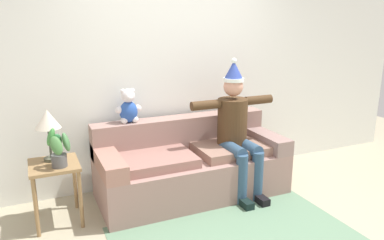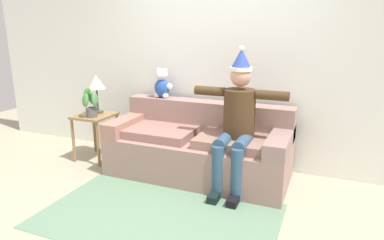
% 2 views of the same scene
% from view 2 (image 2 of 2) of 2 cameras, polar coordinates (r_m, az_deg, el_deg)
% --- Properties ---
extents(ground_plane, '(10.00, 10.00, 0.00)m').
position_cam_2_polar(ground_plane, '(3.34, -5.47, -15.54)').
color(ground_plane, tan).
extents(back_wall, '(7.00, 0.10, 2.70)m').
position_cam_2_polar(back_wall, '(4.31, 3.90, 10.44)').
color(back_wall, white).
rests_on(back_wall, ground_plane).
extents(couch, '(2.10, 0.89, 0.84)m').
position_cam_2_polar(couch, '(4.04, 1.22, -4.61)').
color(couch, gray).
rests_on(couch, ground_plane).
extents(person_seated, '(1.02, 0.77, 1.53)m').
position_cam_2_polar(person_seated, '(3.62, 7.54, 0.25)').
color(person_seated, '#47301B').
rests_on(person_seated, ground_plane).
extents(teddy_bear, '(0.29, 0.17, 0.38)m').
position_cam_2_polar(teddy_bear, '(4.37, -5.07, 5.97)').
color(teddy_bear, '#2950A7').
rests_on(teddy_bear, couch).
extents(side_table, '(0.45, 0.49, 0.61)m').
position_cam_2_polar(side_table, '(4.65, -15.97, -0.43)').
color(side_table, olive).
rests_on(side_table, ground_plane).
extents(table_lamp, '(0.24, 0.24, 0.51)m').
position_cam_2_polar(table_lamp, '(4.63, -15.78, 5.87)').
color(table_lamp, '#4A4F3D').
rests_on(table_lamp, side_table).
extents(potted_plant, '(0.24, 0.25, 0.39)m').
position_cam_2_polar(potted_plant, '(4.47, -16.66, 2.75)').
color(potted_plant, '#555556').
rests_on(potted_plant, side_table).
extents(area_rug, '(2.18, 1.35, 0.01)m').
position_cam_2_polar(area_rug, '(3.32, -5.64, -15.64)').
color(area_rug, slate).
rests_on(area_rug, ground_plane).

